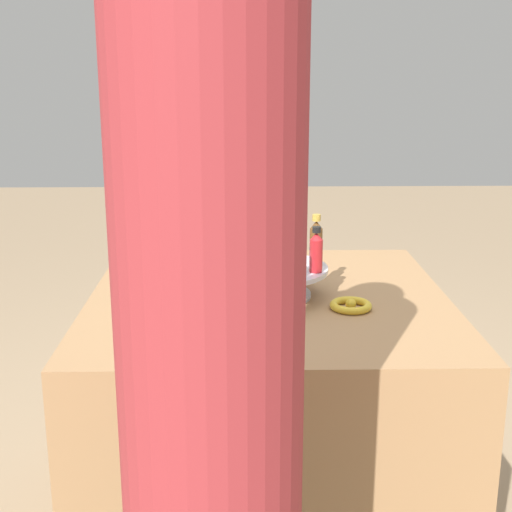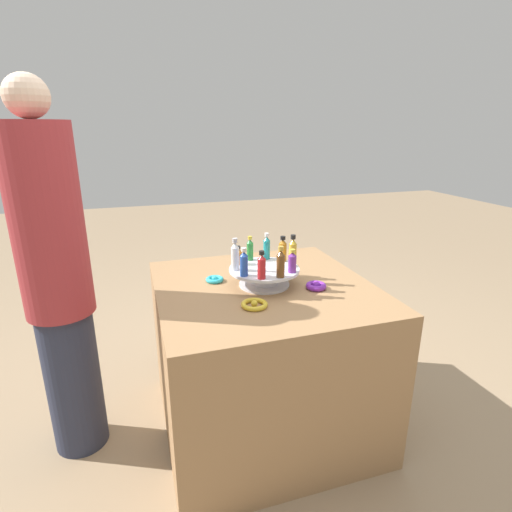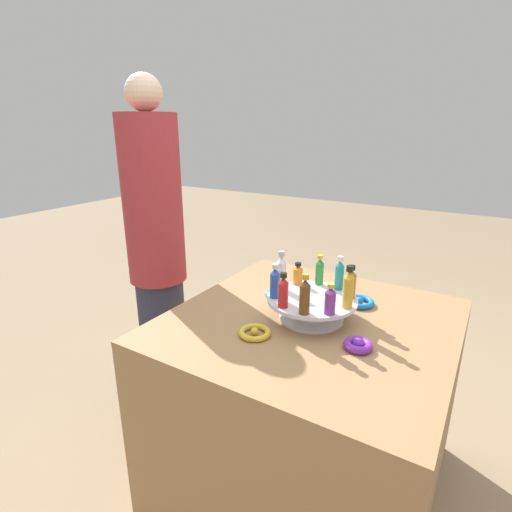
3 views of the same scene
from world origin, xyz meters
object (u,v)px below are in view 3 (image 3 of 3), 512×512
bottle_amber (351,283)px  ribbon_bow_blue (359,302)px  ribbon_bow_teal (275,293)px  person_figure (157,252)px  bottle_clear (281,272)px  bottle_blue (275,282)px  ribbon_bow_gold (255,332)px  display_stand (312,306)px  bottle_brown (305,296)px  ribbon_bow_purple (358,345)px  bottle_red (283,292)px  bottle_purple (330,300)px  bottle_gold (348,289)px  bottle_teal (339,274)px  bottle_orange (298,274)px  bottle_green (319,271)px

bottle_amber → ribbon_bow_blue: 0.18m
ribbon_bow_teal → person_figure: 0.65m
bottle_clear → ribbon_bow_blue: bottle_clear is taller
bottle_blue → ribbon_bow_gold: bearing=91.1°
display_stand → bottle_brown: size_ratio=2.35×
bottle_amber → person_figure: 0.97m
ribbon_bow_teal → ribbon_bow_purple: (-0.41, 0.22, 0.00)m
display_stand → person_figure: (0.85, -0.12, 0.02)m
bottle_red → bottle_purple: bearing=-167.4°
bottle_red → ribbon_bow_purple: bearing=-177.8°
bottle_clear → bottle_red: 0.15m
person_figure → bottle_brown: bearing=-7.6°
ribbon_bow_gold → bottle_gold: bearing=-141.2°
bottle_brown → ribbon_bow_gold: bottle_brown is taller
bottle_brown → bottle_gold: bearing=-131.4°
ribbon_bow_teal → person_figure: size_ratio=0.05×
ribbon_bow_blue → bottle_amber: bearing=91.1°
bottle_amber → ribbon_bow_blue: (0.00, -0.14, -0.12)m
bottle_brown → bottle_teal: bearing=-95.4°
bottle_gold → ribbon_bow_blue: size_ratio=1.30×
bottle_gold → ribbon_bow_blue: bottle_gold is taller
bottle_red → ribbon_bow_purple: (-0.25, -0.01, -0.12)m
bottle_blue → ribbon_bow_gold: size_ratio=1.15×
bottle_clear → ribbon_bow_purple: bottle_clear is taller
bottle_brown → bottle_orange: bearing=-59.4°
bottle_gold → ribbon_bow_gold: bottle_gold is taller
ribbon_bow_gold → ribbon_bow_teal: bearing=-73.2°
display_stand → bottle_red: bearing=66.6°
bottle_blue → ribbon_bow_gold: 0.19m
bottle_red → ribbon_bow_purple: size_ratio=1.32×
bottle_teal → bottle_clear: size_ratio=0.87×
bottle_teal → ribbon_bow_teal: bottle_teal is taller
bottle_teal → person_figure: (0.90, 0.00, -0.06)m
bottle_orange → bottle_gold: bottle_gold is taller
bottle_red → ribbon_bow_teal: size_ratio=1.47×
bottle_teal → ribbon_bow_blue: bottle_teal is taller
bottle_teal → ribbon_bow_teal: (0.25, 0.01, -0.13)m
bottle_clear → ribbon_bow_gold: (-0.02, 0.21, -0.14)m
display_stand → bottle_gold: size_ratio=2.17×
bottle_clear → bottle_gold: same height
display_stand → bottle_purple: 0.15m
display_stand → bottle_clear: bottle_clear is taller
bottle_blue → ribbon_bow_teal: size_ratio=1.51×
ribbon_bow_purple → person_figure: size_ratio=0.06×
bottle_red → ribbon_bow_blue: 0.38m
ribbon_bow_purple → ribbon_bow_gold: bearing=16.8°
bottle_green → ribbon_bow_purple: size_ratio=1.28×
ribbon_bow_blue → person_figure: size_ratio=0.07×
bottle_teal → bottle_red: (0.10, 0.24, -0.00)m
bottle_teal → person_figure: bearing=0.2°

